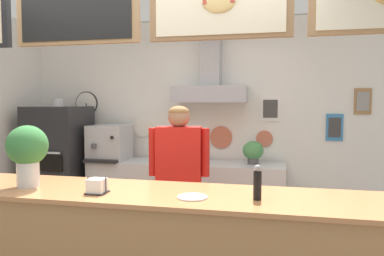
# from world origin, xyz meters

# --- Properties ---
(back_wall_assembly) EXTENTS (4.82, 2.39, 2.74)m
(back_wall_assembly) POSITION_xyz_m (0.01, 2.05, 1.47)
(back_wall_assembly) COLOR #9E9E99
(back_wall_assembly) RESTS_ON ground_plane
(back_prep_counter) EXTENTS (2.41, 0.57, 0.93)m
(back_prep_counter) POSITION_xyz_m (-0.16, 1.81, 0.46)
(back_prep_counter) COLOR silver
(back_prep_counter) RESTS_ON ground_plane
(pizza_oven) EXTENTS (0.68, 0.71, 1.71)m
(pizza_oven) POSITION_xyz_m (-1.82, 1.68, 0.81)
(pizza_oven) COLOR #232326
(pizza_oven) RESTS_ON ground_plane
(shop_worker) EXTENTS (0.57, 0.27, 1.64)m
(shop_worker) POSITION_xyz_m (0.04, 0.74, 0.89)
(shop_worker) COLOR #232328
(shop_worker) RESTS_ON ground_plane
(espresso_machine) EXTENTS (0.47, 0.53, 0.44)m
(espresso_machine) POSITION_xyz_m (-1.16, 1.79, 1.15)
(espresso_machine) COLOR #B7BABF
(espresso_machine) RESTS_ON back_prep_counter
(potted_thyme) EXTENTS (0.18, 0.18, 0.22)m
(potted_thyme) POSITION_xyz_m (-0.52, 1.80, 1.06)
(potted_thyme) COLOR #9E563D
(potted_thyme) RESTS_ON back_prep_counter
(potted_oregano) EXTENTS (0.24, 0.24, 0.25)m
(potted_oregano) POSITION_xyz_m (-0.09, 1.82, 1.07)
(potted_oregano) COLOR #9E563D
(potted_oregano) RESTS_ON back_prep_counter
(potted_basil) EXTENTS (0.25, 0.25, 0.28)m
(potted_basil) POSITION_xyz_m (0.66, 1.85, 1.08)
(potted_basil) COLOR #4C4C51
(potted_basil) RESTS_ON back_prep_counter
(napkin_holder) EXTENTS (0.14, 0.13, 0.11)m
(napkin_holder) POSITION_xyz_m (-0.24, -0.37, 1.10)
(napkin_holder) COLOR #262628
(napkin_holder) RESTS_ON service_counter
(basil_vase) EXTENTS (0.29, 0.29, 0.45)m
(basil_vase) POSITION_xyz_m (-0.82, -0.30, 1.32)
(basil_vase) COLOR silver
(basil_vase) RESTS_ON service_counter
(pepper_grinder) EXTENTS (0.05, 0.05, 0.22)m
(pepper_grinder) POSITION_xyz_m (0.82, -0.31, 1.17)
(pepper_grinder) COLOR black
(pepper_grinder) RESTS_ON service_counter
(condiment_plate) EXTENTS (0.20, 0.20, 0.01)m
(condiment_plate) POSITION_xyz_m (0.42, -0.36, 1.06)
(condiment_plate) COLOR white
(condiment_plate) RESTS_ON service_counter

